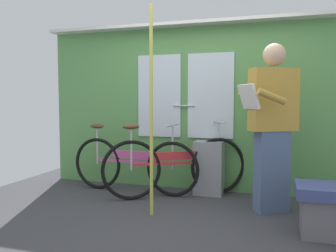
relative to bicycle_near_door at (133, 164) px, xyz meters
name	(u,v)px	position (x,y,z in m)	size (l,w,h in m)	color
ground_plane	(171,223)	(0.78, -0.89, -0.39)	(5.27, 4.25, 0.04)	#38383D
train_door_wall	(199,104)	(0.77, 0.43, 0.78)	(4.27, 0.28, 2.18)	#56934C
bicycle_near_door	(133,164)	(0.00, 0.00, 0.00)	(1.75, 0.44, 0.90)	black
bicycle_leaning_behind	(175,166)	(0.58, -0.05, 0.02)	(1.58, 0.97, 0.93)	black
passenger_reading_newspaper	(272,124)	(1.71, -0.29, 0.57)	(0.64, 0.59, 1.77)	slate
trash_bin_by_wall	(209,168)	(0.95, 0.22, -0.03)	(0.36, 0.28, 0.67)	gray
handrail_pole	(151,112)	(0.54, -0.77, 0.70)	(0.04, 0.04, 2.14)	#C6C14C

